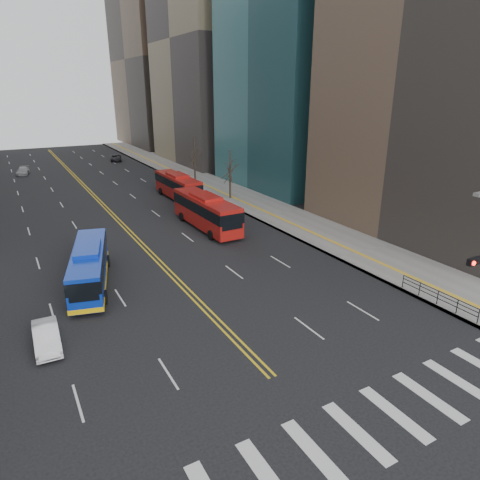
# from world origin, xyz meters

# --- Properties ---
(ground) EXTENTS (220.00, 220.00, 0.00)m
(ground) POSITION_xyz_m (0.00, 0.00, 0.00)
(ground) COLOR black
(sidewalk_right) EXTENTS (7.00, 130.00, 0.15)m
(sidewalk_right) POSITION_xyz_m (17.50, 45.00, 0.07)
(sidewalk_right) COLOR gray
(sidewalk_right) RESTS_ON ground
(crosswalk) EXTENTS (26.70, 4.00, 0.01)m
(crosswalk) POSITION_xyz_m (0.00, 0.00, 0.01)
(crosswalk) COLOR silver
(crosswalk) RESTS_ON ground
(centerline) EXTENTS (0.55, 100.00, 0.01)m
(centerline) POSITION_xyz_m (0.00, 55.00, 0.01)
(centerline) COLOR gold
(centerline) RESTS_ON ground
(office_towers) EXTENTS (83.00, 134.00, 58.00)m
(office_towers) POSITION_xyz_m (0.12, 68.51, 23.92)
(office_towers) COLOR gray
(office_towers) RESTS_ON ground
(pedestrian_railing) EXTENTS (0.06, 6.06, 1.02)m
(pedestrian_railing) POSITION_xyz_m (14.30, 6.00, 0.82)
(pedestrian_railing) COLOR black
(pedestrian_railing) RESTS_ON sidewalk_right
(street_trees) EXTENTS (35.20, 47.20, 7.60)m
(street_trees) POSITION_xyz_m (-7.18, 34.55, 4.87)
(street_trees) COLOR black
(street_trees) RESTS_ON ground
(blue_bus) EXTENTS (4.86, 10.92, 3.15)m
(blue_bus) POSITION_xyz_m (-6.06, 21.23, 1.65)
(blue_bus) COLOR #0B2DAA
(blue_bus) RESTS_ON ground
(red_bus_near) EXTENTS (3.07, 11.66, 3.67)m
(red_bus_near) POSITION_xyz_m (7.71, 29.84, 2.04)
(red_bus_near) COLOR #A91612
(red_bus_near) RESTS_ON ground
(red_bus_far) EXTENTS (2.89, 10.98, 3.48)m
(red_bus_far) POSITION_xyz_m (9.77, 43.45, 1.94)
(red_bus_far) COLOR #A91612
(red_bus_far) RESTS_ON ground
(car_white) EXTENTS (1.52, 4.04, 1.32)m
(car_white) POSITION_xyz_m (-10.00, 13.81, 0.66)
(car_white) COLOR white
(car_white) RESTS_ON ground
(car_dark_mid) EXTENTS (2.28, 4.26, 1.38)m
(car_dark_mid) POSITION_xyz_m (12.28, 50.86, 0.69)
(car_dark_mid) COLOR black
(car_dark_mid) RESTS_ON ground
(car_silver) EXTENTS (2.65, 4.73, 1.29)m
(car_silver) POSITION_xyz_m (-7.61, 72.86, 0.65)
(car_silver) COLOR gray
(car_silver) RESTS_ON ground
(car_dark_far) EXTENTS (3.11, 4.89, 1.26)m
(car_dark_far) POSITION_xyz_m (10.21, 79.69, 0.63)
(car_dark_far) COLOR black
(car_dark_far) RESTS_ON ground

